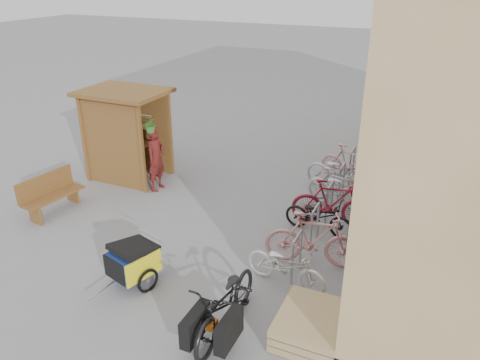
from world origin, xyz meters
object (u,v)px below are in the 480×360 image
at_px(kiosk, 123,122).
at_px(bike_6, 342,173).
at_px(bike_2, 319,216).
at_px(bike_4, 344,190).
at_px(bike_5, 335,187).
at_px(bike_1, 313,239).
at_px(child_trailer, 133,260).
at_px(cargo_bike, 226,305).
at_px(bike_0, 286,266).
at_px(shopping_carts, 390,139).
at_px(bike_3, 332,203).
at_px(bike_7, 349,165).
at_px(bench, 50,193).
at_px(person_kiosk, 156,159).
at_px(pallet_stack, 311,325).

bearing_deg(kiosk, bike_6, 15.23).
bearing_deg(bike_6, bike_2, -170.30).
height_order(bike_4, bike_5, bike_4).
bearing_deg(bike_1, child_trailer, 112.05).
relative_size(cargo_bike, bike_5, 1.32).
distance_m(bike_0, bike_1, 0.88).
distance_m(bike_1, bike_6, 3.48).
bearing_deg(child_trailer, shopping_carts, 84.41).
distance_m(bike_0, bike_6, 4.30).
height_order(bike_3, bike_7, bike_3).
bearing_deg(bike_6, child_trailer, 163.33).
xyz_separation_m(bike_4, bike_5, (-0.23, 0.19, -0.04)).
bearing_deg(kiosk, bike_2, -7.93).
xyz_separation_m(bench, bike_0, (5.90, -0.43, -0.06)).
bearing_deg(bike_3, child_trailer, 131.19).
bearing_deg(bike_2, bike_0, -174.91).
height_order(child_trailer, bike_2, child_trailer).
height_order(person_kiosk, bike_7, person_kiosk).
bearing_deg(person_kiosk, pallet_stack, -123.91).
distance_m(kiosk, pallet_stack, 7.50).
distance_m(cargo_bike, bike_5, 5.02).
distance_m(bike_2, bike_5, 1.46).
relative_size(bike_1, bike_6, 0.98).
xyz_separation_m(child_trailer, bike_4, (2.80, 4.35, 0.03)).
bearing_deg(bike_0, bike_6, 9.92).
height_order(shopping_carts, bike_3, bike_3).
distance_m(bike_3, bike_7, 2.39).
bearing_deg(bike_0, person_kiosk, 70.00).
xyz_separation_m(bike_0, bike_1, (0.25, 0.83, 0.14)).
bearing_deg(bike_6, bike_4, -155.99).
distance_m(cargo_bike, bike_4, 4.86).
distance_m(bike_6, bike_7, 0.57).
relative_size(bike_4, bike_6, 0.99).
bearing_deg(cargo_bike, bike_0, 72.89).
relative_size(bike_4, bike_7, 1.10).
xyz_separation_m(kiosk, bike_1, (5.75, -1.98, -1.00)).
height_order(kiosk, bike_5, kiosk).
xyz_separation_m(child_trailer, bike_5, (2.57, 4.53, -0.02)).
xyz_separation_m(shopping_carts, bike_2, (-0.74, -5.09, -0.19)).
bearing_deg(bike_2, bike_7, 5.25).
xyz_separation_m(bike_5, bike_7, (0.03, 1.37, 0.07)).
bearing_deg(shopping_carts, child_trailer, -112.10).
relative_size(kiosk, bike_6, 1.32).
bearing_deg(bike_0, bike_5, 9.27).
distance_m(cargo_bike, bike_1, 2.44).
bearing_deg(pallet_stack, bike_5, 99.26).
relative_size(person_kiosk, bike_4, 0.89).
distance_m(bench, cargo_bike, 5.76).
bearing_deg(bike_1, bike_0, 151.75).
relative_size(bench, cargo_bike, 0.77).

